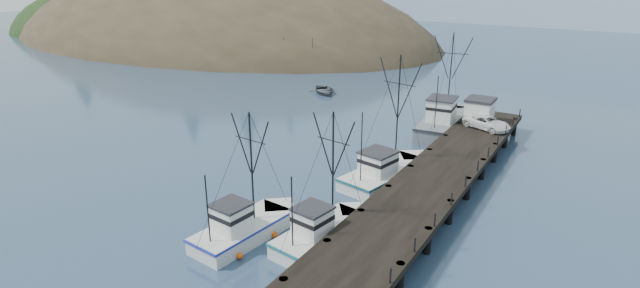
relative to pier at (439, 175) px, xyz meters
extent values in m
plane|color=navy|center=(-14.00, -16.00, -1.69)|extent=(400.00, 400.00, 0.00)
cube|color=black|center=(0.00, 0.00, 0.06)|extent=(6.00, 44.00, 0.50)
cylinder|color=black|center=(-2.60, -15.00, -0.69)|extent=(0.56, 0.56, 2.00)
cylinder|color=black|center=(2.60, -15.00, -0.69)|extent=(0.56, 0.56, 2.00)
cylinder|color=black|center=(-2.60, -10.00, -0.69)|extent=(0.56, 0.56, 2.00)
cylinder|color=black|center=(2.60, -10.00, -0.69)|extent=(0.56, 0.56, 2.00)
cylinder|color=black|center=(-2.60, -5.00, -0.69)|extent=(0.56, 0.56, 2.00)
cylinder|color=black|center=(2.60, -5.00, -0.69)|extent=(0.56, 0.56, 2.00)
cylinder|color=black|center=(-2.60, 0.00, -0.69)|extent=(0.56, 0.56, 2.00)
cylinder|color=black|center=(2.60, 0.00, -0.69)|extent=(0.56, 0.56, 2.00)
cylinder|color=black|center=(-2.60, 5.00, -0.69)|extent=(0.56, 0.56, 2.00)
cylinder|color=black|center=(2.60, 5.00, -0.69)|extent=(0.56, 0.56, 2.00)
cylinder|color=black|center=(-2.60, 10.00, -0.69)|extent=(0.56, 0.56, 2.00)
cylinder|color=black|center=(2.60, 10.00, -0.69)|extent=(0.56, 0.56, 2.00)
cylinder|color=black|center=(-2.60, 15.00, -0.69)|extent=(0.56, 0.56, 2.00)
cylinder|color=black|center=(2.60, 15.00, -0.69)|extent=(0.56, 0.56, 2.00)
cylinder|color=black|center=(-2.60, 20.00, -0.69)|extent=(0.56, 0.56, 2.00)
cylinder|color=black|center=(2.60, 20.00, -0.69)|extent=(0.56, 0.56, 2.00)
ellipsoid|color=#382D1E|center=(-84.00, 62.00, -7.69)|extent=(132.00, 78.00, 51.00)
ellipsoid|color=black|center=(-89.00, 66.00, -3.69)|extent=(109.20, 62.40, 41.60)
ellipsoid|color=black|center=(-124.00, 54.00, -5.69)|extent=(57.60, 39.60, 32.40)
cube|color=beige|center=(-52.00, 40.00, -0.29)|extent=(4.00, 5.00, 2.80)
cube|color=beige|center=(-58.00, 44.00, -0.29)|extent=(4.00, 5.00, 2.80)
cube|color=beige|center=(-48.00, 46.00, -0.29)|extent=(4.00, 5.00, 2.80)
cube|color=#9EB2C6|center=(-4.00, 154.00, -1.69)|extent=(360.00, 40.00, 26.00)
cube|color=silver|center=(-54.00, 169.00, -1.69)|extent=(180.00, 25.00, 18.00)
cube|color=silver|center=(-37.80, 39.79, -1.39)|extent=(1.00, 3.50, 0.90)
cylinder|color=black|center=(-37.80, 39.79, 1.51)|extent=(0.08, 0.08, 6.00)
cube|color=silver|center=(-42.86, 37.65, -1.39)|extent=(1.00, 3.50, 0.90)
cylinder|color=black|center=(-42.86, 37.65, 1.51)|extent=(0.08, 0.08, 6.00)
cube|color=silver|center=(-39.77, 48.40, -1.39)|extent=(1.00, 3.50, 0.90)
cylinder|color=black|center=(-39.77, 48.40, 1.51)|extent=(0.08, 0.08, 6.00)
cube|color=silver|center=(-53.93, 46.18, -1.39)|extent=(1.00, 3.50, 0.90)
cylinder|color=black|center=(-53.93, 46.18, 1.51)|extent=(0.08, 0.08, 6.00)
cube|color=silver|center=(-54.43, 33.25, -1.39)|extent=(1.00, 3.50, 0.90)
cylinder|color=black|center=(-54.43, 33.25, 1.51)|extent=(0.08, 0.08, 6.00)
cube|color=silver|center=(-51.19, 34.48, -1.39)|extent=(1.00, 3.50, 0.90)
cylinder|color=black|center=(-51.19, 34.48, 1.51)|extent=(0.08, 0.08, 6.00)
cube|color=silver|center=(-4.40, -12.66, -1.24)|extent=(4.31, 8.35, 1.60)
cube|color=silver|center=(-3.78, -8.73, -1.24)|extent=(3.07, 3.07, 1.60)
cube|color=#1A616A|center=(-4.40, -12.66, -0.54)|extent=(4.40, 8.56, 0.18)
cube|color=silver|center=(-4.56, -13.67, 0.51)|extent=(2.50, 2.56, 1.90)
cube|color=#26262B|center=(-4.56, -13.67, 1.54)|extent=(2.71, 2.79, 0.16)
cylinder|color=black|center=(-4.21, -11.45, 3.78)|extent=(0.14, 0.14, 8.43)
cylinder|color=black|center=(-4.87, -15.69, 2.09)|extent=(0.10, 0.10, 5.06)
cube|color=silver|center=(-9.68, -15.14, -1.24)|extent=(4.05, 8.23, 1.60)
cube|color=silver|center=(-9.24, -11.21, -1.24)|extent=(3.18, 3.18, 1.60)
cube|color=#222A9E|center=(-9.68, -15.14, -0.54)|extent=(4.14, 8.44, 0.18)
cube|color=silver|center=(-9.79, -16.15, 0.51)|extent=(2.47, 2.47, 1.90)
cube|color=#26262B|center=(-9.79, -16.15, 1.54)|extent=(2.68, 2.69, 0.16)
cylinder|color=black|center=(-9.54, -13.93, 3.67)|extent=(0.14, 0.14, 8.22)
cylinder|color=black|center=(-10.02, -18.17, 2.03)|extent=(0.10, 0.10, 4.93)
cube|color=silver|center=(-5.00, -0.09, -1.24)|extent=(5.66, 10.29, 1.60)
cube|color=silver|center=(-4.00, 4.67, -1.24)|extent=(3.67, 3.67, 1.60)
cube|color=#154D56|center=(-5.00, -0.09, -0.54)|extent=(5.78, 10.55, 0.18)
cube|color=silver|center=(-5.26, -1.31, 0.51)|extent=(3.13, 3.22, 1.90)
cube|color=#26262B|center=(-5.26, -1.31, 1.54)|extent=(3.40, 3.51, 0.16)
cylinder|color=black|center=(-4.70, 1.37, 4.75)|extent=(0.14, 0.14, 10.39)
cylinder|color=black|center=(-5.77, -3.75, 2.68)|extent=(0.10, 0.10, 6.23)
cube|color=slate|center=(-5.03, 16.85, -0.94)|extent=(5.15, 12.13, 2.20)
cube|color=slate|center=(-5.56, 22.73, -0.94)|extent=(4.09, 4.09, 2.20)
cube|color=black|center=(-5.03, 16.85, 0.06)|extent=(5.26, 12.44, 0.18)
cube|color=silver|center=(-4.89, 15.34, 1.46)|extent=(3.16, 3.58, 2.60)
cube|color=#26262B|center=(-4.89, 15.34, 2.84)|extent=(3.43, 3.90, 0.16)
cylinder|color=black|center=(-5.19, 18.66, 5.06)|extent=(0.14, 0.14, 9.80)
cylinder|color=black|center=(-4.62, 12.32, 3.10)|extent=(0.10, 0.10, 5.88)
cube|color=silver|center=(-0.83, 16.52, 1.56)|extent=(2.80, 3.00, 2.50)
cube|color=#26262B|center=(-0.83, 16.52, 2.96)|extent=(3.00, 3.20, 0.30)
imported|color=white|center=(0.59, 14.40, 1.04)|extent=(5.74, 4.12, 1.45)
imported|color=#51545A|center=(-27.05, 25.93, -1.69)|extent=(7.04, 7.20, 1.22)
camera|label=1|loc=(11.84, -39.86, 17.48)|focal=28.00mm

